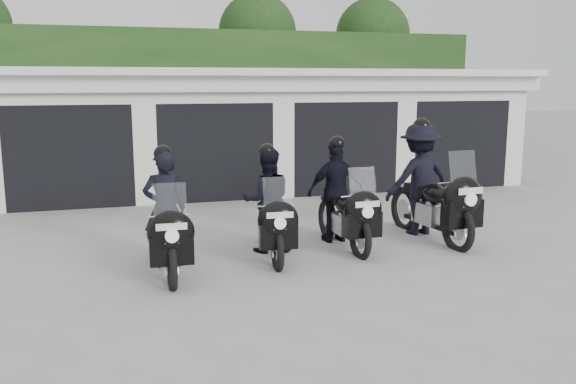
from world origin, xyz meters
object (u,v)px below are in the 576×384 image
object	(u,v)px
police_bike_b	(269,207)
police_bike_c	(340,198)
police_bike_a	(167,222)
police_bike_d	(425,185)

from	to	relation	value
police_bike_b	police_bike_c	xyz separation A→B (m)	(1.29, 0.26, 0.03)
police_bike_a	police_bike_b	bearing A→B (deg)	17.31
police_bike_a	police_bike_b	size ratio (longest dim) A/B	1.04
police_bike_b	police_bike_d	xyz separation A→B (m)	(2.90, 0.35, 0.15)
police_bike_c	police_bike_d	world-z (taller)	police_bike_d
police_bike_c	police_bike_b	bearing A→B (deg)	-169.77
police_bike_a	police_bike_b	world-z (taller)	police_bike_a
police_bike_c	police_bike_d	xyz separation A→B (m)	(1.61, 0.09, 0.12)
police_bike_b	police_bike_d	distance (m)	2.92
police_bike_b	police_bike_c	distance (m)	1.32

